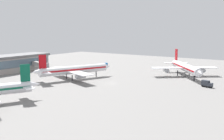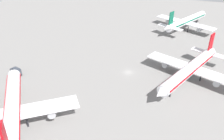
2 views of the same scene
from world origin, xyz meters
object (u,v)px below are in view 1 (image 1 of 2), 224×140
object	(u,v)px
airplane_at_gate	(185,67)
catering_truck	(207,84)
baggage_tug	(106,64)
airplane_taxiing	(73,70)

from	to	relation	value
airplane_at_gate	catering_truck	xyz separation A→B (m)	(24.12, 19.89, -3.80)
catering_truck	baggage_tug	world-z (taller)	catering_truck
airplane_taxiing	baggage_tug	distance (m)	60.46
airplane_at_gate	catering_truck	distance (m)	31.50
airplane_at_gate	airplane_taxiing	distance (m)	66.32
airplane_taxiing	catering_truck	xyz separation A→B (m)	(-21.21, 68.30, -3.73)
airplane_taxiing	baggage_tug	world-z (taller)	airplane_taxiing
airplane_at_gate	catering_truck	size ratio (longest dim) A/B	7.00
airplane_at_gate	baggage_tug	size ratio (longest dim) A/B	11.27
airplane_at_gate	catering_truck	bearing A→B (deg)	0.43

